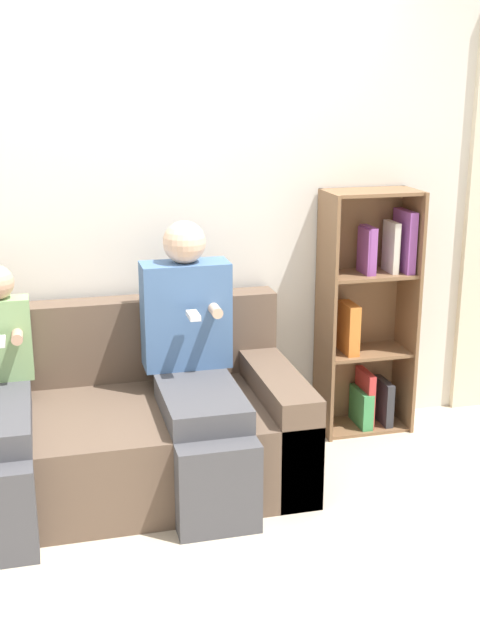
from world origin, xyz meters
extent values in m
plane|color=beige|center=(0.00, 0.00, 0.00)|extent=(14.00, 14.00, 0.00)
cube|color=silver|center=(0.00, 1.05, 1.27)|extent=(10.00, 0.06, 2.55)
cube|color=brown|center=(-0.39, 0.44, 0.20)|extent=(2.03, 0.76, 0.41)
cube|color=brown|center=(-0.39, 0.90, 0.41)|extent=(2.03, 0.16, 0.82)
cube|color=brown|center=(0.53, 0.44, 0.26)|extent=(0.20, 0.76, 0.53)
cube|color=#47474C|center=(0.13, 0.00, 0.20)|extent=(0.36, 0.12, 0.41)
cube|color=#47474C|center=(0.13, 0.33, 0.46)|extent=(0.36, 0.55, 0.11)
cube|color=#476B9E|center=(0.13, 0.70, 0.77)|extent=(0.42, 0.19, 0.52)
sphere|color=beige|center=(0.13, 0.70, 1.13)|extent=(0.20, 0.20, 0.20)
cylinder|color=beige|center=(0.25, 0.56, 0.83)|extent=(0.05, 0.10, 0.05)
cube|color=white|center=(0.13, 0.51, 0.83)|extent=(0.05, 0.12, 0.02)
cube|color=#47474C|center=(-0.73, 0.00, 0.20)|extent=(0.23, 0.12, 0.41)
cube|color=#47474C|center=(-0.73, 0.37, 0.46)|extent=(0.23, 0.61, 0.11)
cube|color=#84AD70|center=(-0.73, 0.73, 0.71)|extent=(0.27, 0.12, 0.39)
cylinder|color=tan|center=(-0.66, 0.62, 0.75)|extent=(0.05, 0.10, 0.05)
cube|color=white|center=(-0.73, 0.57, 0.75)|extent=(0.05, 0.12, 0.02)
cube|color=brown|center=(0.91, 0.86, 0.66)|extent=(0.02, 0.29, 1.32)
cube|color=brown|center=(1.39, 0.86, 0.66)|extent=(0.02, 0.29, 1.32)
cube|color=brown|center=(1.15, 1.00, 0.66)|extent=(0.49, 0.02, 1.32)
cube|color=brown|center=(1.15, 0.86, 0.01)|extent=(0.45, 0.26, 0.02)
cube|color=brown|center=(1.15, 0.86, 0.44)|extent=(0.45, 0.26, 0.02)
cube|color=brown|center=(1.15, 0.86, 0.88)|extent=(0.45, 0.26, 0.02)
cube|color=brown|center=(1.15, 0.86, 1.31)|extent=(0.45, 0.26, 0.02)
cube|color=#934CA3|center=(1.34, 0.86, 1.05)|extent=(0.05, 0.21, 0.33)
cube|color=#934CA3|center=(1.13, 0.86, 1.01)|extent=(0.04, 0.15, 0.24)
cube|color=#333338|center=(1.27, 0.86, 0.14)|extent=(0.04, 0.20, 0.25)
cube|color=#C63838|center=(1.16, 0.86, 0.17)|extent=(0.04, 0.20, 0.31)
cube|color=#429956|center=(1.14, 0.86, 0.12)|extent=(0.06, 0.21, 0.21)
cube|color=orange|center=(1.05, 0.86, 0.59)|extent=(0.06, 0.19, 0.27)
cube|color=#934CA3|center=(1.14, 0.86, 1.01)|extent=(0.04, 0.16, 0.25)
cube|color=beige|center=(1.27, 0.86, 1.02)|extent=(0.03, 0.15, 0.27)
camera|label=1|loc=(-0.52, -2.97, 1.87)|focal=45.00mm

